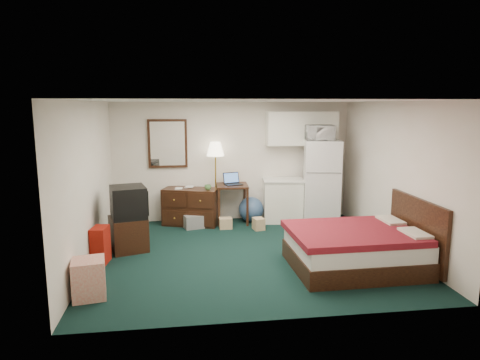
{
  "coord_description": "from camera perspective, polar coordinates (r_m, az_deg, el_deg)",
  "views": [
    {
      "loc": [
        -1.06,
        -6.71,
        2.44
      ],
      "look_at": [
        -0.1,
        0.33,
        1.19
      ],
      "focal_mm": 32.0,
      "sensor_mm": 36.0,
      "label": 1
    }
  ],
  "objects": [
    {
      "name": "exercise_ball",
      "position": [
        9.05,
        1.48,
        -3.92
      ],
      "size": [
        0.64,
        0.64,
        0.53
      ],
      "primitive_type": "sphere",
      "rotation": [
        0.0,
        0.0,
        -0.25
      ],
      "color": "#375683",
      "rests_on": "floor"
    },
    {
      "name": "upper_cabinets",
      "position": [
        9.15,
        8.23,
        6.83
      ],
      "size": [
        1.5,
        0.35,
        0.7
      ],
      "primitive_type": null,
      "color": "white",
      "rests_on": "walls"
    },
    {
      "name": "floor_lamp",
      "position": [
        8.93,
        -3.26,
        -0.32
      ],
      "size": [
        0.43,
        0.43,
        1.68
      ],
      "primitive_type": null,
      "rotation": [
        0.0,
        0.0,
        -0.19
      ],
      "color": "#B6922E",
      "rests_on": "floor"
    },
    {
      "name": "cardboard_box_a",
      "position": [
        8.59,
        -1.94,
        -5.77
      ],
      "size": [
        0.25,
        0.21,
        0.21
      ],
      "primitive_type": null,
      "rotation": [
        0.0,
        0.0,
        0.0
      ],
      "color": "tan",
      "rests_on": "floor"
    },
    {
      "name": "microwave",
      "position": [
        8.78,
        10.61,
        6.45
      ],
      "size": [
        0.58,
        0.35,
        0.37
      ],
      "primitive_type": "imported",
      "rotation": [
        0.0,
        0.0,
        -0.09
      ],
      "color": "silver",
      "rests_on": "fridge"
    },
    {
      "name": "floor",
      "position": [
        7.22,
        1.17,
        -9.76
      ],
      "size": [
        5.0,
        4.5,
        0.01
      ],
      "primitive_type": "cube",
      "color": "black",
      "rests_on": "ground"
    },
    {
      "name": "headboard",
      "position": [
        7.09,
        22.51,
        -6.24
      ],
      "size": [
        0.06,
        1.56,
        1.0
      ],
      "primitive_type": null,
      "color": "black",
      "rests_on": "walls"
    },
    {
      "name": "fridge",
      "position": [
        8.95,
        10.82,
        -0.3
      ],
      "size": [
        0.85,
        0.85,
        1.73
      ],
      "primitive_type": null,
      "rotation": [
        0.0,
        0.0,
        -0.22
      ],
      "color": "silver",
      "rests_on": "floor"
    },
    {
      "name": "bed",
      "position": [
        6.73,
        15.04,
        -8.9
      ],
      "size": [
        1.89,
        1.49,
        0.6
      ],
      "primitive_type": null,
      "rotation": [
        0.0,
        0.0,
        0.02
      ],
      "color": "#5C0914",
      "rests_on": "floor"
    },
    {
      "name": "retail_box",
      "position": [
        5.92,
        -19.51,
        -12.29
      ],
      "size": [
        0.47,
        0.47,
        0.5
      ],
      "primitive_type": null,
      "rotation": [
        0.0,
        0.0,
        0.18
      ],
      "color": "beige",
      "rests_on": "floor"
    },
    {
      "name": "crt_tv",
      "position": [
        7.42,
        -14.68,
        -2.86
      ],
      "size": [
        0.71,
        0.74,
        0.53
      ],
      "primitive_type": null,
      "rotation": [
        0.0,
        0.0,
        0.25
      ],
      "color": "black",
      "rests_on": "tv_stand"
    },
    {
      "name": "suitcase",
      "position": [
        7.06,
        -18.12,
        -8.25
      ],
      "size": [
        0.27,
        0.38,
        0.58
      ],
      "primitive_type": null,
      "rotation": [
        0.0,
        0.0,
        -0.14
      ],
      "color": "#5F0A06",
      "rests_on": "floor"
    },
    {
      "name": "laptop",
      "position": [
        8.8,
        -0.88,
        0.11
      ],
      "size": [
        0.41,
        0.37,
        0.24
      ],
      "primitive_type": null,
      "rotation": [
        0.0,
        0.0,
        0.28
      ],
      "color": "black",
      "rests_on": "desk"
    },
    {
      "name": "file_bin",
      "position": [
        8.65,
        -6.19,
        -5.53
      ],
      "size": [
        0.44,
        0.37,
        0.26
      ],
      "primitive_type": null,
      "rotation": [
        0.0,
        0.0,
        0.26
      ],
      "color": "slate",
      "rests_on": "floor"
    },
    {
      "name": "dresser",
      "position": [
        8.85,
        -6.56,
        -3.54
      ],
      "size": [
        1.21,
        0.82,
        0.75
      ],
      "primitive_type": null,
      "rotation": [
        0.0,
        0.0,
        -0.32
      ],
      "color": "black",
      "rests_on": "floor"
    },
    {
      "name": "tv_stand",
      "position": [
        7.55,
        -14.64,
        -6.93
      ],
      "size": [
        0.73,
        0.76,
        0.57
      ],
      "primitive_type": null,
      "rotation": [
        0.0,
        0.0,
        0.31
      ],
      "color": "black",
      "rests_on": "floor"
    },
    {
      "name": "ceiling",
      "position": [
        6.79,
        1.24,
        10.51
      ],
      "size": [
        5.0,
        4.5,
        0.01
      ],
      "primitive_type": "cube",
      "color": "beige",
      "rests_on": "walls"
    },
    {
      "name": "desk",
      "position": [
        8.93,
        -1.04,
        -3.17
      ],
      "size": [
        0.67,
        0.67,
        0.81
      ],
      "primitive_type": null,
      "rotation": [
        0.0,
        0.0,
        -0.05
      ],
      "color": "black",
      "rests_on": "floor"
    },
    {
      "name": "kitchen_counter",
      "position": [
        9.09,
        5.73,
        -2.78
      ],
      "size": [
        0.87,
        0.71,
        0.87
      ],
      "primitive_type": null,
      "rotation": [
        0.0,
        0.0,
        -0.14
      ],
      "color": "white",
      "rests_on": "floor"
    },
    {
      "name": "mirror",
      "position": [
        8.97,
        -9.62,
        4.81
      ],
      "size": [
        0.8,
        0.06,
        1.0
      ],
      "primitive_type": null,
      "color": "white",
      "rests_on": "walls"
    },
    {
      "name": "mug",
      "position": [
        8.58,
        -4.32,
        -0.9
      ],
      "size": [
        0.13,
        0.11,
        0.13
      ],
      "primitive_type": "imported",
      "rotation": [
        0.0,
        0.0,
        0.01
      ],
      "color": "#497B3F",
      "rests_on": "dresser"
    },
    {
      "name": "book_a",
      "position": [
        8.76,
        -8.67,
        -0.53
      ],
      "size": [
        0.15,
        0.03,
        0.2
      ],
      "primitive_type": "imported",
      "rotation": [
        0.0,
        0.0,
        -0.07
      ],
      "color": "tan",
      "rests_on": "dresser"
    },
    {
      "name": "book_b",
      "position": [
        8.91,
        -7.29,
        -0.24
      ],
      "size": [
        0.17,
        0.07,
        0.23
      ],
      "primitive_type": "imported",
      "rotation": [
        0.0,
        0.0,
        -0.27
      ],
      "color": "tan",
      "rests_on": "dresser"
    },
    {
      "name": "walls",
      "position": [
        6.9,
        1.2,
        0.07
      ],
      "size": [
        5.01,
        4.51,
        2.5
      ],
      "color": "beige",
      "rests_on": "floor"
    },
    {
      "name": "cardboard_box_b",
      "position": [
        8.51,
        2.49,
        -5.86
      ],
      "size": [
        0.24,
        0.27,
        0.23
      ],
      "primitive_type": null,
      "rotation": [
        0.0,
        0.0,
        0.2
      ],
      "color": "tan",
      "rests_on": "floor"
    }
  ]
}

